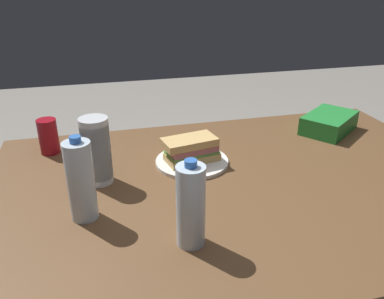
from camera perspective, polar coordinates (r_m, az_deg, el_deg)
name	(u,v)px	position (r m, az deg, el deg)	size (l,w,h in m)	color
dining_table	(239,206)	(1.25, 6.90, -8.11)	(1.50, 1.00, 0.74)	brown
paper_plate	(192,162)	(1.29, 0.00, -1.77)	(0.24, 0.24, 0.01)	white
sandwich	(191,149)	(1.27, -0.12, 0.05)	(0.19, 0.13, 0.08)	#DBB26B
soda_can_red	(48,136)	(1.43, -20.15, 1.81)	(0.07, 0.07, 0.12)	maroon
chip_bag	(329,123)	(1.63, 19.29, 3.70)	(0.23, 0.15, 0.07)	#268C38
water_bottle_tall	(191,206)	(0.89, -0.18, -8.18)	(0.07, 0.07, 0.22)	silver
plastic_cup_stack	(97,151)	(1.18, -13.71, -0.19)	(0.08, 0.08, 0.20)	silver
water_bottle_spare	(81,181)	(1.01, -15.87, -4.39)	(0.07, 0.07, 0.23)	silver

